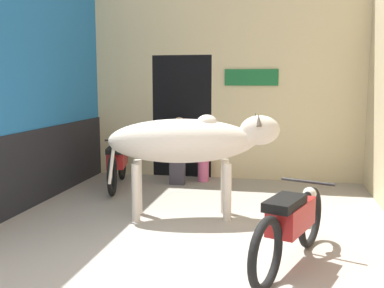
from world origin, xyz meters
name	(u,v)px	position (x,y,z in m)	size (l,w,h in m)	color
ground_plane	(156,288)	(0.00, 0.00, 0.00)	(30.00, 30.00, 0.00)	#9E9389
wall_left_shopfront	(26,74)	(-2.61, 2.33, 1.94)	(0.25, 4.68, 4.02)	#236BAD
wall_back_with_doorway	(212,87)	(-0.28, 4.93, 1.72)	(5.04, 0.93, 4.02)	beige
cow	(190,142)	(-0.13, 2.14, 1.04)	(2.34, 1.05, 1.43)	beige
motorcycle_near	(291,223)	(1.18, 0.73, 0.45)	(0.83, 1.84, 0.79)	black
motorcycle_far	(117,162)	(-1.72, 3.59, 0.44)	(0.63, 1.84, 0.78)	black
shopkeeper_seated	(179,149)	(-0.75, 4.11, 0.63)	(0.38, 0.33, 1.20)	#3D3842
plastic_stool	(203,169)	(-0.34, 4.34, 0.22)	(0.29, 0.29, 0.42)	#DB6093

